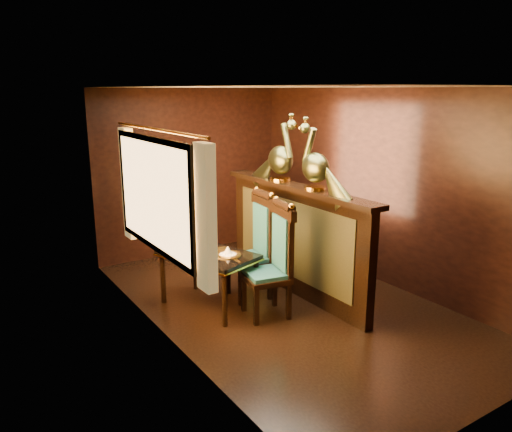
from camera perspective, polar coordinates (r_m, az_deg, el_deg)
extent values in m
plane|color=black|center=(6.00, 3.63, -10.11)|extent=(5.00, 5.00, 0.00)
cube|color=black|center=(7.71, -7.46, 5.02)|extent=(3.00, 0.04, 2.50)
cube|color=black|center=(3.98, 26.10, -5.16)|extent=(3.00, 0.04, 2.50)
cube|color=black|center=(4.87, -10.41, -0.53)|extent=(0.04, 5.00, 2.50)
cube|color=black|center=(6.60, 14.31, 3.13)|extent=(0.04, 5.00, 2.50)
cube|color=beige|center=(5.47, 4.05, 14.51)|extent=(3.00, 5.00, 0.04)
cube|color=#FFC672|center=(5.10, -11.80, 2.37)|extent=(0.01, 1.70, 1.05)
cube|color=#FFC045|center=(4.29, -5.75, -0.33)|extent=(0.10, 0.22, 1.30)
cube|color=#FFC045|center=(6.04, -14.35, 3.57)|extent=(0.10, 0.22, 1.30)
cylinder|color=gold|center=(5.04, -11.36, 9.68)|extent=(0.03, 2.20, 0.03)
cube|color=black|center=(6.18, 4.47, -2.95)|extent=(0.12, 2.60, 1.30)
cube|color=#3C381B|center=(6.13, 4.00, -2.60)|extent=(0.02, 2.20, 0.95)
cube|color=black|center=(6.01, 4.60, 3.25)|extent=(0.26, 2.70, 0.06)
cube|color=black|center=(5.76, -5.50, -4.36)|extent=(0.97, 1.25, 0.04)
cube|color=gold|center=(5.77, -5.50, -4.64)|extent=(1.00, 1.28, 0.02)
cylinder|color=black|center=(5.39, -3.62, -9.56)|extent=(0.06, 0.06, 0.60)
cylinder|color=black|center=(5.77, 0.01, -7.88)|extent=(0.06, 0.06, 0.60)
cylinder|color=black|center=(6.04, -10.60, -7.08)|extent=(0.06, 0.06, 0.60)
cylinder|color=black|center=(6.38, -6.94, -5.76)|extent=(0.06, 0.06, 0.60)
cylinder|color=orange|center=(5.64, -3.24, -4.44)|extent=(0.30, 0.30, 0.01)
cone|color=white|center=(5.63, -3.25, -3.92)|extent=(0.11, 0.11, 0.10)
cylinder|color=orange|center=(5.95, -6.73, -3.54)|extent=(0.30, 0.30, 0.01)
cone|color=white|center=(5.93, -6.75, -3.04)|extent=(0.11, 0.11, 0.10)
cylinder|color=silver|center=(5.57, -6.91, -4.52)|extent=(0.03, 0.03, 0.06)
cylinder|color=silver|center=(5.59, -7.42, -4.47)|extent=(0.03, 0.03, 0.06)
cube|color=black|center=(5.57, 1.14, -7.09)|extent=(0.55, 0.55, 0.06)
cube|color=#14515D|center=(5.55, 1.14, -6.60)|extent=(0.49, 0.49, 0.05)
cube|color=#14515D|center=(5.52, 3.10, -3.02)|extent=(0.11, 0.36, 0.60)
cube|color=black|center=(5.43, 0.03, -10.39)|extent=(0.05, 0.05, 0.41)
cube|color=black|center=(5.58, 3.76, -9.75)|extent=(0.05, 0.05, 0.41)
cube|color=black|center=(5.76, -1.41, -8.90)|extent=(0.05, 0.05, 0.41)
cube|color=black|center=(5.90, 2.13, -8.35)|extent=(0.05, 0.05, 0.41)
sphere|color=gold|center=(5.24, 4.05, 1.11)|extent=(0.07, 0.07, 0.07)
sphere|color=gold|center=(5.57, 2.33, 1.95)|extent=(0.07, 0.07, 0.07)
cube|color=black|center=(6.07, -0.86, -5.26)|extent=(0.52, 0.52, 0.06)
cube|color=#14515D|center=(6.05, -0.86, -4.81)|extent=(0.47, 0.47, 0.05)
cube|color=#14515D|center=(6.03, 0.87, -1.47)|extent=(0.08, 0.37, 0.60)
cube|color=black|center=(5.91, -1.74, -8.28)|extent=(0.05, 0.05, 0.42)
cube|color=black|center=(6.07, 1.60, -7.66)|extent=(0.05, 0.05, 0.42)
cube|color=black|center=(6.24, -3.23, -7.05)|extent=(0.05, 0.05, 0.42)
cube|color=black|center=(6.39, -0.03, -6.50)|extent=(0.05, 0.05, 0.42)
sphere|color=gold|center=(5.76, 1.76, 2.39)|extent=(0.07, 0.07, 0.07)
sphere|color=gold|center=(6.09, 0.06, 3.06)|extent=(0.07, 0.07, 0.07)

